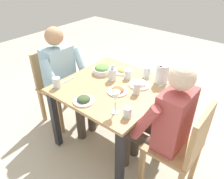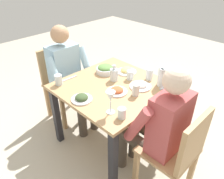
# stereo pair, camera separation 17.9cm
# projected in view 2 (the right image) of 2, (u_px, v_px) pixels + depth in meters

# --- Properties ---
(ground_plane) EXTENTS (8.00, 8.00, 0.00)m
(ground_plane) POSITION_uv_depth(u_px,v_px,m) (113.00, 140.00, 2.47)
(ground_plane) COLOR #B7AD99
(dining_table) EXTENTS (0.95, 0.95, 0.71)m
(dining_table) POSITION_uv_depth(u_px,v_px,m) (113.00, 95.00, 2.15)
(dining_table) COLOR tan
(dining_table) RESTS_ON ground_plane
(chair_near) EXTENTS (0.40, 0.40, 0.88)m
(chair_near) POSITION_uv_depth(u_px,v_px,m) (178.00, 152.00, 1.68)
(chair_near) COLOR tan
(chair_near) RESTS_ON ground_plane
(chair_far) EXTENTS (0.40, 0.40, 0.88)m
(chair_far) POSITION_uv_depth(u_px,v_px,m) (61.00, 80.00, 2.62)
(chair_far) COLOR tan
(chair_far) RESTS_ON ground_plane
(diner_near) EXTENTS (0.48, 0.53, 1.18)m
(diner_near) POSITION_uv_depth(u_px,v_px,m) (158.00, 124.00, 1.72)
(diner_near) COLOR #B24C4C
(diner_near) RESTS_ON ground_plane
(diner_far) EXTENTS (0.48, 0.53, 1.18)m
(diner_far) POSITION_uv_depth(u_px,v_px,m) (69.00, 75.00, 2.42)
(diner_far) COLOR #9EC6E0
(diner_far) RESTS_ON ground_plane
(water_pitcher) EXTENTS (0.16, 0.12, 0.19)m
(water_pitcher) POSITION_uv_depth(u_px,v_px,m) (164.00, 76.00, 2.05)
(water_pitcher) COLOR silver
(water_pitcher) RESTS_ON dining_table
(salad_bowl) EXTENTS (0.19, 0.19, 0.09)m
(salad_bowl) POSITION_uv_depth(u_px,v_px,m) (105.00, 69.00, 2.30)
(salad_bowl) COLOR white
(salad_bowl) RESTS_ON dining_table
(plate_dolmas) EXTENTS (0.18, 0.18, 0.06)m
(plate_dolmas) POSITION_uv_depth(u_px,v_px,m) (82.00, 98.00, 1.88)
(plate_dolmas) COLOR white
(plate_dolmas) RESTS_ON dining_table
(plate_fries) EXTENTS (0.21, 0.21, 0.06)m
(plate_fries) POSITION_uv_depth(u_px,v_px,m) (127.00, 71.00, 2.32)
(plate_fries) COLOR white
(plate_fries) RESTS_ON dining_table
(plate_rice_curry) EXTENTS (0.19, 0.19, 0.05)m
(plate_rice_curry) POSITION_uv_depth(u_px,v_px,m) (117.00, 91.00, 1.99)
(plate_rice_curry) COLOR white
(plate_rice_curry) RESTS_ON dining_table
(plate_yoghurt) EXTENTS (0.21, 0.21, 0.06)m
(plate_yoghurt) POSITION_uv_depth(u_px,v_px,m) (140.00, 85.00, 2.06)
(plate_yoghurt) COLOR white
(plate_yoghurt) RESTS_ON dining_table
(water_glass_center) EXTENTS (0.07, 0.07, 0.09)m
(water_glass_center) POSITION_uv_depth(u_px,v_px,m) (130.00, 75.00, 2.18)
(water_glass_center) COLOR silver
(water_glass_center) RESTS_ON dining_table
(water_glass_far_left) EXTENTS (0.07, 0.07, 0.10)m
(water_glass_far_left) POSITION_uv_depth(u_px,v_px,m) (59.00, 80.00, 2.09)
(water_glass_far_left) COLOR silver
(water_glass_far_left) RESTS_ON dining_table
(water_glass_near_right) EXTENTS (0.07, 0.07, 0.09)m
(water_glass_near_right) POSITION_uv_depth(u_px,v_px,m) (122.00, 113.00, 1.67)
(water_glass_near_right) COLOR silver
(water_glass_near_right) RESTS_ON dining_table
(water_glass_near_left) EXTENTS (0.07, 0.07, 0.11)m
(water_glass_near_left) POSITION_uv_depth(u_px,v_px,m) (149.00, 74.00, 2.17)
(water_glass_near_left) COLOR silver
(water_glass_near_left) RESTS_ON dining_table
(water_glass_far_right) EXTENTS (0.07, 0.07, 0.11)m
(water_glass_far_right) POSITION_uv_depth(u_px,v_px,m) (136.00, 90.00, 1.93)
(water_glass_far_right) COLOR silver
(water_glass_far_right) RESTS_ON dining_table
(wine_glass) EXTENTS (0.08, 0.08, 0.20)m
(wine_glass) POSITION_uv_depth(u_px,v_px,m) (111.00, 98.00, 1.67)
(wine_glass) COLOR silver
(wine_glass) RESTS_ON dining_table
(oil_carafe) EXTENTS (0.08, 0.08, 0.16)m
(oil_carafe) POSITION_uv_depth(u_px,v_px,m) (114.00, 75.00, 2.15)
(oil_carafe) COLOR silver
(oil_carafe) RESTS_ON dining_table
(fork_near) EXTENTS (0.17, 0.07, 0.01)m
(fork_near) POSITION_uv_depth(u_px,v_px,m) (167.00, 87.00, 2.07)
(fork_near) COLOR silver
(fork_near) RESTS_ON dining_table
(knife_near) EXTENTS (0.19, 0.02, 0.01)m
(knife_near) POSITION_uv_depth(u_px,v_px,m) (69.00, 79.00, 2.20)
(knife_near) COLOR silver
(knife_near) RESTS_ON dining_table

